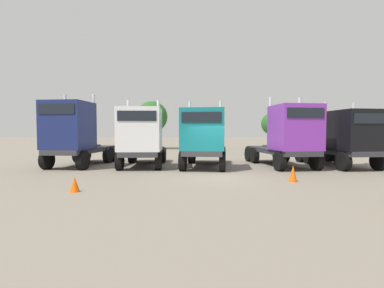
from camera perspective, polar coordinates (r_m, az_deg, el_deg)
ground at (r=13.64m, az=4.34°, el=-6.72°), size 200.00×200.00×0.00m
semi_truck_navy at (r=18.61m, az=-22.91°, el=1.93°), size 3.06×6.14×4.56m
semi_truck_white at (r=17.27m, az=-10.21°, el=1.43°), size 2.91×6.30×4.17m
semi_truck_teal at (r=16.62m, az=2.48°, el=1.31°), size 3.13×6.39×4.07m
semi_truck_purple at (r=17.76m, az=19.10°, el=1.49°), size 3.44×6.65×4.31m
semi_truck_black at (r=19.19m, az=29.15°, el=1.10°), size 3.37×6.17×4.02m
traffic_cone_near at (r=13.03m, az=19.88°, el=-5.70°), size 0.36×0.36×0.72m
traffic_cone_mid at (r=11.11m, az=-22.78°, el=-7.58°), size 0.36×0.36×0.55m
oak_far_left at (r=35.43m, az=-8.16°, el=5.48°), size 3.89×3.89×5.99m
oak_far_centre at (r=35.78m, az=1.00°, el=4.93°), size 3.09×3.09×5.26m
oak_far_right at (r=37.61m, az=16.11°, el=3.97°), size 2.91×2.91×4.68m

